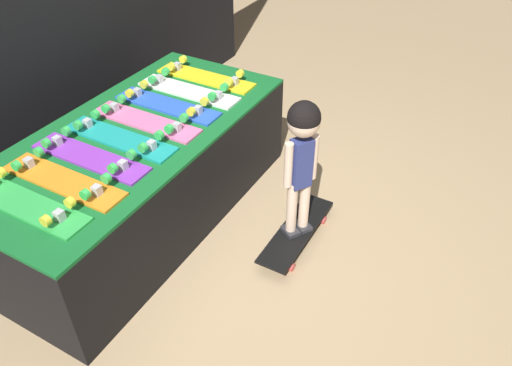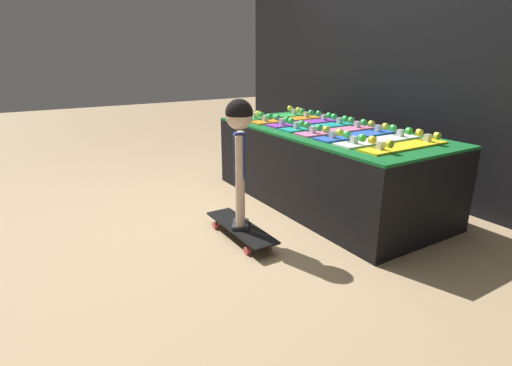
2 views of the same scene
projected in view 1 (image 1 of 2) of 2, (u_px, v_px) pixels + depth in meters
ground_plane at (231, 247)px, 3.10m from camera, size 16.00×16.00×0.00m
back_wall at (8, 22)px, 2.98m from camera, size 4.97×0.10×2.30m
display_rack at (140, 174)px, 3.16m from camera, size 2.09×0.97×0.65m
skateboard_green_on_rack at (25, 203)px, 2.40m from camera, size 0.17×0.73×0.09m
skateboard_orange_on_rack at (63, 179)px, 2.55m from camera, size 0.17×0.73×0.09m
skateboard_purple_on_rack at (90, 156)px, 2.72m from camera, size 0.17×0.73×0.09m
skateboard_teal_on_rack at (119, 137)px, 2.87m from camera, size 0.17×0.73×0.09m
skateboard_pink_on_rack at (145, 120)px, 3.02m from camera, size 0.17×0.73×0.09m
skateboard_blue_on_rack at (167, 104)px, 3.17m from camera, size 0.17×0.73×0.09m
skateboard_white_on_rack at (188, 90)px, 3.33m from camera, size 0.17×0.73×0.09m
skateboard_yellow_on_rack at (205, 76)px, 3.49m from camera, size 0.17×0.73×0.09m
skateboard_on_floor at (296, 232)px, 3.10m from camera, size 0.72×0.20×0.09m
child at (302, 146)px, 2.71m from camera, size 0.20×0.18×0.89m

